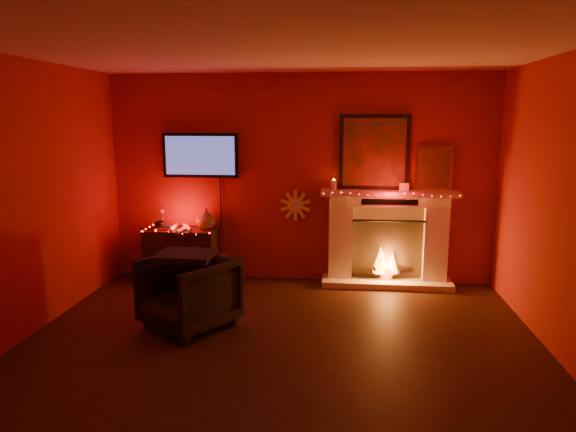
# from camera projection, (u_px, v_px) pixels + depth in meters

# --- Properties ---
(room) EXTENTS (5.00, 5.00, 5.00)m
(room) POSITION_uv_depth(u_px,v_px,m) (274.00, 213.00, 4.24)
(room) COLOR black
(room) RESTS_ON ground
(floor) EXTENTS (5.00, 5.00, 0.00)m
(floor) POSITION_uv_depth(u_px,v_px,m) (275.00, 364.00, 4.50)
(floor) COLOR black
(floor) RESTS_ON ground
(fireplace) EXTENTS (1.72, 0.40, 2.18)m
(fireplace) POSITION_uv_depth(u_px,v_px,m) (387.00, 229.00, 6.58)
(fireplace) COLOR #EDE0C7
(fireplace) RESTS_ON floor
(tv) EXTENTS (1.00, 0.07, 1.24)m
(tv) POSITION_uv_depth(u_px,v_px,m) (201.00, 156.00, 6.72)
(tv) COLOR black
(tv) RESTS_ON room
(sunburst_clock) EXTENTS (0.40, 0.03, 0.40)m
(sunburst_clock) POSITION_uv_depth(u_px,v_px,m) (295.00, 206.00, 6.74)
(sunburst_clock) COLOR yellow
(sunburst_clock) RESTS_ON room
(console_table) EXTENTS (0.92, 0.58, 0.97)m
(console_table) POSITION_uv_depth(u_px,v_px,m) (183.00, 252.00, 6.79)
(console_table) COLOR black
(console_table) RESTS_ON floor
(armchair) EXTENTS (1.12, 1.13, 0.74)m
(armchair) POSITION_uv_depth(u_px,v_px,m) (189.00, 292.00, 5.25)
(armchair) COLOR black
(armchair) RESTS_ON floor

